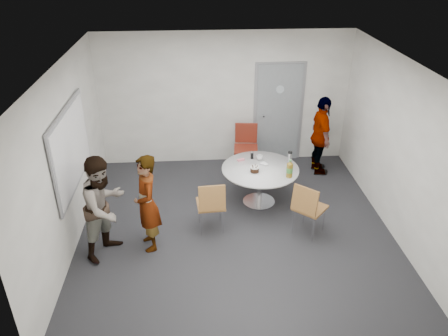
{
  "coord_description": "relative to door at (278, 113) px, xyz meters",
  "views": [
    {
      "loc": [
        -0.59,
        -5.81,
        4.28
      ],
      "look_at": [
        -0.17,
        0.25,
        1.0
      ],
      "focal_mm": 35.0,
      "sensor_mm": 36.0,
      "label": 1
    }
  ],
  "objects": [
    {
      "name": "chair_near_left",
      "position": [
        -1.49,
        -2.53,
        -0.47
      ],
      "size": [
        0.47,
        0.5,
        0.91
      ],
      "rotation": [
        0.0,
        0.0,
        0.08
      ],
      "color": "brown",
      "rests_on": "floor"
    },
    {
      "name": "wall_right",
      "position": [
        1.4,
        -2.48,
        0.32
      ],
      "size": [
        0.0,
        5.0,
        5.0
      ],
      "primitive_type": "plane",
      "rotation": [
        1.57,
        0.0,
        -1.57
      ],
      "color": "#BAB7B0",
      "rests_on": "floor"
    },
    {
      "name": "door",
      "position": [
        0.0,
        0.0,
        0.0
      ],
      "size": [
        1.02,
        0.17,
        2.12
      ],
      "color": "gray",
      "rests_on": "wall_back"
    },
    {
      "name": "whiteboard",
      "position": [
        -3.56,
        -2.28,
        0.42
      ],
      "size": [
        0.04,
        1.9,
        1.25
      ],
      "color": "gray",
      "rests_on": "wall_left"
    },
    {
      "name": "wall_back",
      "position": [
        -1.1,
        0.02,
        0.32
      ],
      "size": [
        5.0,
        0.0,
        5.0
      ],
      "primitive_type": "plane",
      "rotation": [
        1.57,
        0.0,
        0.0
      ],
      "color": "#BAB7B0",
      "rests_on": "floor"
    },
    {
      "name": "chair_near_right",
      "position": [
        -0.0,
        -2.73,
        -0.46
      ],
      "size": [
        0.64,
        0.64,
        0.92
      ],
      "rotation": [
        0.0,
        0.0,
        -0.74
      ],
      "color": "brown",
      "rests_on": "floor"
    },
    {
      "name": "ceiling",
      "position": [
        -1.1,
        -2.48,
        1.67
      ],
      "size": [
        5.0,
        5.0,
        0.0
      ],
      "primitive_type": "plane",
      "rotation": [
        3.14,
        0.0,
        0.0
      ],
      "color": "silver",
      "rests_on": "wall_back"
    },
    {
      "name": "floor",
      "position": [
        -1.1,
        -2.48,
        -1.03
      ],
      "size": [
        5.0,
        5.0,
        0.0
      ],
      "primitive_type": "plane",
      "color": "#242428",
      "rests_on": "ground"
    },
    {
      "name": "wall_left",
      "position": [
        -3.6,
        -2.48,
        0.32
      ],
      "size": [
        0.0,
        5.0,
        5.0
      ],
      "primitive_type": "plane",
      "rotation": [
        1.57,
        0.0,
        1.57
      ],
      "color": "#BAB7B0",
      "rests_on": "floor"
    },
    {
      "name": "wall_front",
      "position": [
        -1.1,
        -4.98,
        0.32
      ],
      "size": [
        5.0,
        0.0,
        5.0
      ],
      "primitive_type": "plane",
      "rotation": [
        -1.57,
        0.0,
        0.0
      ],
      "color": "#BAB7B0",
      "rests_on": "floor"
    },
    {
      "name": "table",
      "position": [
        -0.58,
        -1.72,
        -0.42
      ],
      "size": [
        1.34,
        1.34,
        1.01
      ],
      "color": "silver",
      "rests_on": "floor"
    },
    {
      "name": "person_left",
      "position": [
        -3.05,
        -2.92,
        -0.22
      ],
      "size": [
        0.93,
        0.98,
        1.6
      ],
      "primitive_type": "imported",
      "rotation": [
        0.0,
        0.0,
        1.0
      ],
      "color": "white",
      "rests_on": "floor"
    },
    {
      "name": "chair_far",
      "position": [
        -0.7,
        -0.45,
        -0.43
      ],
      "size": [
        0.51,
        0.55,
        0.97
      ],
      "rotation": [
        0.0,
        0.0,
        3.03
      ],
      "color": "maroon",
      "rests_on": "floor"
    },
    {
      "name": "person_right",
      "position": [
        0.73,
        -0.67,
        -0.23
      ],
      "size": [
        0.39,
        0.93,
        1.59
      ],
      "primitive_type": "imported",
      "rotation": [
        0.0,
        0.0,
        1.57
      ],
      "color": "black",
      "rests_on": "floor"
    },
    {
      "name": "person_main",
      "position": [
        -2.45,
        -2.83,
        -0.26
      ],
      "size": [
        0.51,
        0.64,
        1.54
      ],
      "primitive_type": "imported",
      "rotation": [
        0.0,
        0.0,
        -1.29
      ],
      "color": "#A5C6EA",
      "rests_on": "floor"
    }
  ]
}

